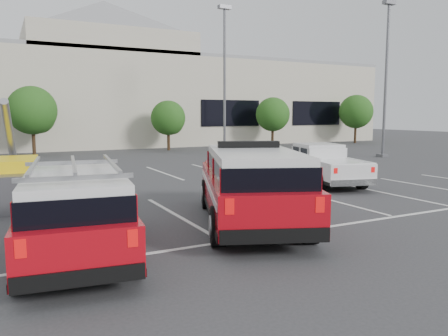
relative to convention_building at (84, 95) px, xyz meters
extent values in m
plane|color=#333336|center=(-0.18, -31.86, -4.72)|extent=(120.00, 120.00, 0.00)
cube|color=silver|center=(-0.18, -27.36, -4.71)|extent=(23.00, 15.00, 0.01)
cube|color=beige|center=(-0.18, 0.14, -0.72)|extent=(60.00, 15.00, 8.00)
cube|color=gray|center=(-0.18, 0.14, 3.43)|extent=(60.00, 15.00, 0.30)
cube|color=beige|center=(1.82, -1.36, 4.28)|extent=(14.00, 12.00, 2.00)
pyramid|color=gray|center=(1.82, -1.36, 6.88)|extent=(15.98, 15.98, 3.20)
cylinder|color=#3F2B19|center=(-5.18, -9.86, -3.80)|extent=(0.24, 0.24, 1.84)
sphere|color=#1D4813|center=(-5.18, -9.86, -1.56)|extent=(3.37, 3.37, 3.37)
sphere|color=#1D4813|center=(-4.78, -9.66, -2.07)|extent=(2.24, 2.24, 2.24)
cylinder|color=#3F2B19|center=(4.82, -9.86, -3.96)|extent=(0.24, 0.24, 1.51)
sphere|color=#1D4813|center=(4.82, -9.86, -2.11)|extent=(2.77, 2.77, 2.77)
sphere|color=#1D4813|center=(5.22, -9.66, -2.53)|extent=(1.85, 1.85, 1.85)
cylinder|color=#3F2B19|center=(14.82, -9.86, -3.88)|extent=(0.24, 0.24, 1.67)
sphere|color=#1D4813|center=(14.82, -9.86, -1.84)|extent=(3.07, 3.07, 3.07)
sphere|color=#1D4813|center=(15.22, -9.66, -2.30)|extent=(2.05, 2.05, 2.05)
cylinder|color=#3F2B19|center=(24.82, -9.86, -3.80)|extent=(0.24, 0.24, 1.84)
sphere|color=#1D4813|center=(24.82, -9.86, -1.56)|extent=(3.37, 3.37, 3.37)
sphere|color=#1D4813|center=(25.22, -9.66, -2.07)|extent=(2.24, 2.24, 2.24)
cube|color=#59595E|center=(6.82, -15.86, -4.62)|extent=(0.60, 0.60, 0.20)
cylinder|color=#59595E|center=(6.82, -15.86, 0.28)|extent=(0.18, 0.18, 10.00)
cube|color=#59595E|center=(6.82, -15.86, 5.40)|extent=(0.90, 0.40, 0.24)
cube|color=#59595E|center=(15.82, -21.86, -4.62)|extent=(0.60, 0.60, 0.20)
cylinder|color=#59595E|center=(15.82, -21.86, 0.28)|extent=(0.18, 0.18, 10.00)
cube|color=#59595E|center=(15.82, -21.86, 5.40)|extent=(0.90, 0.40, 0.24)
cube|color=#AA0812|center=(-1.45, -33.44, -3.87)|extent=(4.33, 6.52, 0.94)
cube|color=black|center=(-1.66, -33.96, -3.16)|extent=(3.51, 4.80, 0.49)
cube|color=silver|center=(-1.66, -33.96, -2.82)|extent=(3.43, 4.70, 0.18)
cube|color=black|center=(-1.30, -33.07, -2.65)|extent=(1.65, 0.90, 0.17)
cube|color=silver|center=(4.70, -28.97, -4.02)|extent=(3.14, 5.61, 0.77)
cube|color=black|center=(4.82, -28.51, -3.44)|extent=(2.11, 2.25, 0.40)
cube|color=silver|center=(4.82, -28.51, -3.16)|extent=(2.07, 2.20, 0.15)
cube|color=#AA0812|center=(-5.99, -34.20, -3.97)|extent=(2.58, 5.22, 0.83)
cube|color=black|center=(-6.05, -34.69, -3.34)|extent=(2.23, 3.64, 0.43)
cube|color=silver|center=(-6.05, -34.69, -3.05)|extent=(2.18, 3.57, 0.16)
cube|color=#A5A5A8|center=(-6.05, -34.69, -2.77)|extent=(2.24, 3.31, 0.06)
cube|color=#59595E|center=(-7.03, -27.90, -4.15)|extent=(2.55, 3.87, 1.13)
cube|color=yellow|center=(-7.03, -27.90, -3.44)|extent=(1.82, 2.38, 0.41)
cylinder|color=#A5A5A8|center=(-6.98, -27.29, -2.46)|extent=(0.49, 3.01, 2.20)
camera|label=1|loc=(-7.25, -43.22, -1.85)|focal=35.00mm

